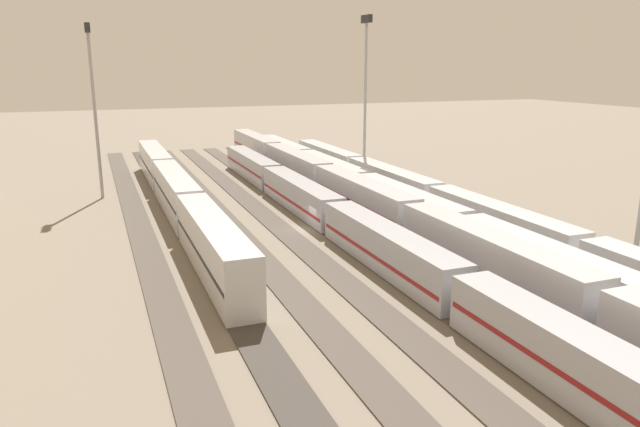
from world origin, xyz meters
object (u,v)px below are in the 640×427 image
(train_on_track_6, at_px, (176,193))
(train_on_track_1, at_px, (407,205))
(train_on_track_3, at_px, (336,217))
(light_mast_1, at_px, (93,87))
(train_on_track_0, at_px, (436,200))
(light_mast_0, at_px, (366,75))
(train_on_track_2, at_px, (362,201))

(train_on_track_6, distance_m, train_on_track_1, 28.63)
(train_on_track_3, distance_m, light_mast_1, 39.60)
(train_on_track_6, bearing_deg, train_on_track_0, -112.57)
(train_on_track_1, xyz_separation_m, light_mast_0, (27.72, -7.42, 14.50))
(train_on_track_1, height_order, train_on_track_3, same)
(train_on_track_2, relative_size, light_mast_1, 5.10)
(train_on_track_3, relative_size, light_mast_0, 3.72)
(train_on_track_1, relative_size, train_on_track_2, 1.00)
(train_on_track_3, bearing_deg, light_mast_1, 39.05)
(train_on_track_6, relative_size, light_mast_1, 3.04)
(train_on_track_2, bearing_deg, light_mast_1, 48.79)
(train_on_track_1, relative_size, light_mast_1, 5.10)
(light_mast_0, bearing_deg, train_on_track_3, 149.82)
(light_mast_0, height_order, light_mast_1, light_mast_0)
(train_on_track_2, height_order, light_mast_1, light_mast_1)
(train_on_track_1, bearing_deg, train_on_track_0, -73.57)
(train_on_track_6, bearing_deg, train_on_track_1, -119.15)
(train_on_track_0, height_order, light_mast_0, light_mast_0)
(train_on_track_3, bearing_deg, train_on_track_6, 42.84)
(light_mast_0, xyz_separation_m, light_mast_1, (-0.99, 40.92, -1.22))
(train_on_track_3, relative_size, light_mast_1, 4.07)
(train_on_track_1, distance_m, train_on_track_3, 10.25)
(train_on_track_1, bearing_deg, train_on_track_2, 70.47)
(train_on_track_2, bearing_deg, light_mast_0, -25.57)
(train_on_track_0, xyz_separation_m, light_mast_1, (25.26, 38.50, 13.31))
(train_on_track_0, bearing_deg, train_on_track_3, 103.88)
(train_on_track_6, relative_size, train_on_track_0, 0.75)
(train_on_track_2, bearing_deg, train_on_track_1, -109.53)
(light_mast_1, bearing_deg, train_on_track_3, -140.95)
(train_on_track_1, bearing_deg, light_mast_0, -14.98)
(light_mast_0, bearing_deg, train_on_track_6, 113.03)
(train_on_track_1, distance_m, light_mast_0, 32.15)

